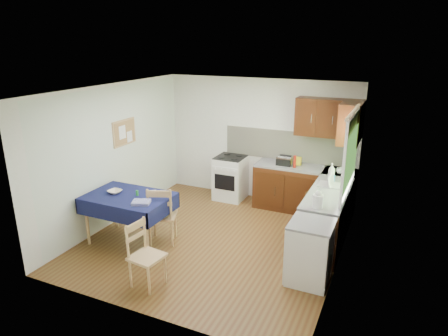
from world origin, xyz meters
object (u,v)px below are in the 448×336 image
at_px(sandwich_press, 285,161).
at_px(dish_rack, 331,184).
at_px(dining_table, 129,202).
at_px(chair_near, 144,253).
at_px(chair_far, 162,213).
at_px(kettle, 318,200).
at_px(toaster, 286,160).

bearing_deg(sandwich_press, dish_rack, -14.84).
relative_size(dining_table, chair_near, 1.48).
bearing_deg(chair_far, kettle, 167.85).
height_order(toaster, dish_rack, toaster).
relative_size(dining_table, chair_far, 1.36).
distance_m(chair_far, chair_near, 1.18).
relative_size(dining_table, sandwich_press, 4.74).
relative_size(dining_table, dish_rack, 3.32).
distance_m(toaster, sandwich_press, 0.02).
xyz_separation_m(chair_near, sandwich_press, (0.97, 3.33, 0.50)).
distance_m(toaster, dish_rack, 1.30).
bearing_deg(chair_far, dish_rack, -171.70).
bearing_deg(chair_far, dining_table, -2.13).
relative_size(chair_far, chair_near, 1.08).
xyz_separation_m(chair_far, toaster, (1.41, 2.23, 0.46)).
bearing_deg(toaster, chair_near, -129.43).
xyz_separation_m(dish_rack, kettle, (-0.02, -1.00, 0.09)).
height_order(dining_table, dish_rack, dish_rack).
relative_size(sandwich_press, kettle, 1.09).
xyz_separation_m(chair_near, dish_rack, (2.00, 2.51, 0.44)).
bearing_deg(kettle, sandwich_press, 119.08).
bearing_deg(chair_far, chair_near, 89.30).
xyz_separation_m(sandwich_press, kettle, (1.01, -1.82, 0.03)).
height_order(dining_table, sandwich_press, sandwich_press).
distance_m(chair_far, kettle, 2.49).
xyz_separation_m(dining_table, chair_far, (0.50, 0.18, -0.19)).
bearing_deg(kettle, dish_rack, 88.93).
height_order(dining_table, toaster, toaster).
distance_m(dining_table, chair_near, 1.33).
distance_m(chair_near, kettle, 2.55).
height_order(chair_near, sandwich_press, sandwich_press).
xyz_separation_m(dining_table, chair_near, (0.93, -0.92, -0.23)).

